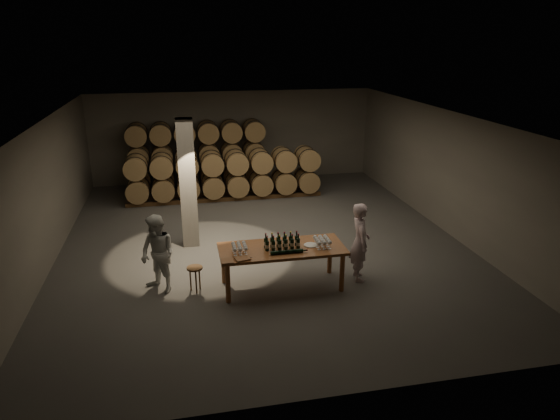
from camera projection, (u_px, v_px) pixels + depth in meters
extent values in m
plane|color=#52504D|center=(262.00, 241.00, 12.91)|extent=(12.00, 12.00, 0.00)
plane|color=#605E59|center=(261.00, 117.00, 11.84)|extent=(12.00, 12.00, 0.00)
plane|color=slate|center=(234.00, 136.00, 17.92)|extent=(10.00, 0.00, 10.00)
plane|color=slate|center=(334.00, 301.00, 6.83)|extent=(10.00, 0.00, 10.00)
plane|color=slate|center=(46.00, 194.00, 11.43)|extent=(0.00, 12.00, 12.00)
plane|color=slate|center=(446.00, 171.00, 13.32)|extent=(0.00, 12.00, 12.00)
cube|color=slate|center=(188.00, 184.00, 12.22)|extent=(0.40, 0.40, 3.20)
cylinder|color=brown|center=(228.00, 283.00, 9.84)|extent=(0.10, 0.10, 0.84)
cylinder|color=brown|center=(342.00, 272.00, 10.28)|extent=(0.10, 0.10, 0.84)
cylinder|color=brown|center=(224.00, 265.00, 10.63)|extent=(0.10, 0.10, 0.84)
cylinder|color=brown|center=(330.00, 255.00, 11.08)|extent=(0.10, 0.10, 0.84)
cube|color=brown|center=(282.00, 249.00, 10.31)|extent=(2.60, 1.10, 0.06)
cube|color=brown|center=(200.00, 188.00, 17.16)|extent=(4.70, 0.10, 0.12)
cube|color=brown|center=(199.00, 183.00, 17.71)|extent=(4.70, 0.10, 0.12)
cylinder|color=#997245|center=(141.00, 178.00, 16.93)|extent=(0.70, 0.95, 0.70)
cylinder|color=black|center=(140.00, 180.00, 16.69)|extent=(0.73, 0.04, 0.73)
cylinder|color=black|center=(141.00, 176.00, 17.17)|extent=(0.73, 0.04, 0.73)
cylinder|color=#997245|center=(164.00, 176.00, 17.08)|extent=(0.70, 0.95, 0.70)
cylinder|color=black|center=(164.00, 178.00, 16.84)|extent=(0.73, 0.04, 0.73)
cylinder|color=black|center=(164.00, 174.00, 17.32)|extent=(0.73, 0.04, 0.73)
cylinder|color=#997245|center=(187.00, 175.00, 17.22)|extent=(0.70, 0.95, 0.70)
cylinder|color=black|center=(187.00, 177.00, 16.98)|extent=(0.73, 0.04, 0.73)
cylinder|color=black|center=(187.00, 173.00, 17.47)|extent=(0.73, 0.04, 0.73)
cylinder|color=#997245|center=(210.00, 174.00, 17.37)|extent=(0.70, 0.95, 0.70)
cylinder|color=black|center=(210.00, 176.00, 17.13)|extent=(0.73, 0.04, 0.73)
cylinder|color=black|center=(209.00, 172.00, 17.61)|extent=(0.73, 0.04, 0.73)
cylinder|color=#997245|center=(232.00, 173.00, 17.52)|extent=(0.70, 0.95, 0.70)
cylinder|color=black|center=(233.00, 175.00, 17.28)|extent=(0.73, 0.04, 0.73)
cylinder|color=black|center=(231.00, 171.00, 17.76)|extent=(0.73, 0.04, 0.73)
cylinder|color=#997245|center=(254.00, 172.00, 17.67)|extent=(0.70, 0.95, 0.70)
cylinder|color=black|center=(255.00, 173.00, 17.43)|extent=(0.73, 0.04, 0.73)
cylinder|color=black|center=(253.00, 170.00, 17.91)|extent=(0.73, 0.04, 0.73)
cylinder|color=#997245|center=(139.00, 156.00, 16.68)|extent=(0.70, 0.95, 0.70)
cylinder|color=black|center=(138.00, 158.00, 16.44)|extent=(0.73, 0.04, 0.73)
cylinder|color=black|center=(139.00, 155.00, 16.92)|extent=(0.73, 0.04, 0.73)
cylinder|color=#997245|center=(162.00, 155.00, 16.83)|extent=(0.70, 0.95, 0.70)
cylinder|color=black|center=(162.00, 157.00, 16.59)|extent=(0.73, 0.04, 0.73)
cylinder|color=black|center=(163.00, 154.00, 17.07)|extent=(0.73, 0.04, 0.73)
cylinder|color=#997245|center=(186.00, 154.00, 16.98)|extent=(0.70, 0.95, 0.70)
cylinder|color=black|center=(186.00, 156.00, 16.74)|extent=(0.73, 0.04, 0.73)
cylinder|color=black|center=(186.00, 152.00, 17.22)|extent=(0.73, 0.04, 0.73)
cylinder|color=#997245|center=(209.00, 153.00, 17.13)|extent=(0.70, 0.95, 0.70)
cylinder|color=black|center=(209.00, 155.00, 16.89)|extent=(0.73, 0.04, 0.73)
cylinder|color=black|center=(208.00, 151.00, 17.37)|extent=(0.73, 0.04, 0.73)
cylinder|color=#997245|center=(231.00, 152.00, 17.27)|extent=(0.70, 0.95, 0.70)
cylinder|color=black|center=(232.00, 154.00, 17.03)|extent=(0.73, 0.04, 0.73)
cylinder|color=black|center=(231.00, 151.00, 17.51)|extent=(0.73, 0.04, 0.73)
cylinder|color=#997245|center=(254.00, 151.00, 17.42)|extent=(0.70, 0.95, 0.70)
cylinder|color=black|center=(255.00, 153.00, 17.18)|extent=(0.73, 0.04, 0.73)
cylinder|color=black|center=(253.00, 150.00, 17.66)|extent=(0.73, 0.04, 0.73)
cylinder|color=#997245|center=(136.00, 134.00, 16.44)|extent=(0.70, 0.95, 0.70)
cylinder|color=black|center=(136.00, 136.00, 16.20)|extent=(0.73, 0.04, 0.73)
cylinder|color=black|center=(137.00, 133.00, 16.68)|extent=(0.73, 0.04, 0.73)
cylinder|color=#997245|center=(161.00, 133.00, 16.59)|extent=(0.70, 0.95, 0.70)
cylinder|color=black|center=(160.00, 135.00, 16.35)|extent=(0.73, 0.04, 0.73)
cylinder|color=black|center=(161.00, 132.00, 16.83)|extent=(0.73, 0.04, 0.73)
cylinder|color=#997245|center=(184.00, 133.00, 16.73)|extent=(0.70, 0.95, 0.70)
cylinder|color=black|center=(185.00, 134.00, 16.49)|extent=(0.73, 0.04, 0.73)
cylinder|color=black|center=(184.00, 131.00, 16.97)|extent=(0.73, 0.04, 0.73)
cylinder|color=#997245|center=(208.00, 132.00, 16.88)|extent=(0.70, 0.95, 0.70)
cylinder|color=black|center=(208.00, 133.00, 16.64)|extent=(0.73, 0.04, 0.73)
cylinder|color=black|center=(207.00, 130.00, 17.12)|extent=(0.73, 0.04, 0.73)
cylinder|color=#997245|center=(231.00, 131.00, 17.03)|extent=(0.70, 0.95, 0.70)
cylinder|color=black|center=(232.00, 132.00, 16.79)|extent=(0.73, 0.04, 0.73)
cylinder|color=black|center=(230.00, 130.00, 17.27)|extent=(0.73, 0.04, 0.73)
cylinder|color=#997245|center=(253.00, 130.00, 17.18)|extent=(0.70, 0.95, 0.70)
cylinder|color=black|center=(254.00, 131.00, 16.94)|extent=(0.73, 0.04, 0.73)
cylinder|color=black|center=(252.00, 129.00, 17.42)|extent=(0.73, 0.04, 0.73)
cube|color=brown|center=(226.00, 199.00, 16.01)|extent=(6.26, 0.10, 0.12)
cube|color=brown|center=(225.00, 194.00, 16.57)|extent=(6.26, 0.10, 0.12)
cylinder|color=#997245|center=(138.00, 189.00, 15.64)|extent=(0.70, 0.95, 0.70)
cylinder|color=black|center=(138.00, 192.00, 15.40)|extent=(0.73, 0.04, 0.73)
cylinder|color=black|center=(139.00, 187.00, 15.88)|extent=(0.73, 0.04, 0.73)
cylinder|color=#997245|center=(163.00, 188.00, 15.78)|extent=(0.70, 0.95, 0.70)
cylinder|color=black|center=(163.00, 190.00, 15.54)|extent=(0.73, 0.04, 0.73)
cylinder|color=black|center=(164.00, 186.00, 16.02)|extent=(0.73, 0.04, 0.73)
cylinder|color=#997245|center=(188.00, 187.00, 15.93)|extent=(0.70, 0.95, 0.70)
cylinder|color=black|center=(189.00, 189.00, 15.69)|extent=(0.73, 0.04, 0.73)
cylinder|color=black|center=(188.00, 184.00, 16.17)|extent=(0.73, 0.04, 0.73)
cylinder|color=#997245|center=(213.00, 185.00, 16.08)|extent=(0.70, 0.95, 0.70)
cylinder|color=black|center=(214.00, 187.00, 15.84)|extent=(0.73, 0.04, 0.73)
cylinder|color=black|center=(212.00, 183.00, 16.32)|extent=(0.73, 0.04, 0.73)
cylinder|color=#997245|center=(237.00, 184.00, 16.23)|extent=(0.70, 0.95, 0.70)
cylinder|color=black|center=(238.00, 186.00, 15.99)|extent=(0.73, 0.04, 0.73)
cylinder|color=black|center=(236.00, 182.00, 16.47)|extent=(0.73, 0.04, 0.73)
cylinder|color=#997245|center=(261.00, 182.00, 16.37)|extent=(0.70, 0.95, 0.70)
cylinder|color=black|center=(262.00, 185.00, 16.13)|extent=(0.73, 0.04, 0.73)
cylinder|color=black|center=(259.00, 180.00, 16.61)|extent=(0.73, 0.04, 0.73)
cylinder|color=#997245|center=(284.00, 181.00, 16.52)|extent=(0.70, 0.95, 0.70)
cylinder|color=black|center=(285.00, 183.00, 16.28)|extent=(0.73, 0.04, 0.73)
cylinder|color=black|center=(282.00, 179.00, 16.76)|extent=(0.73, 0.04, 0.73)
cylinder|color=#997245|center=(307.00, 180.00, 16.67)|extent=(0.70, 0.95, 0.70)
cylinder|color=black|center=(309.00, 182.00, 16.43)|extent=(0.73, 0.04, 0.73)
cylinder|color=black|center=(305.00, 178.00, 16.91)|extent=(0.73, 0.04, 0.73)
cylinder|color=#997245|center=(136.00, 166.00, 15.39)|extent=(0.70, 0.95, 0.70)
cylinder|color=black|center=(135.00, 169.00, 15.15)|extent=(0.73, 0.04, 0.73)
cylinder|color=black|center=(136.00, 164.00, 15.63)|extent=(0.73, 0.04, 0.73)
cylinder|color=#997245|center=(162.00, 165.00, 15.54)|extent=(0.70, 0.95, 0.70)
cylinder|color=black|center=(161.00, 167.00, 15.30)|extent=(0.73, 0.04, 0.73)
cylinder|color=black|center=(162.00, 163.00, 15.78)|extent=(0.73, 0.04, 0.73)
cylinder|color=#997245|center=(187.00, 164.00, 15.69)|extent=(0.70, 0.95, 0.70)
cylinder|color=black|center=(187.00, 166.00, 15.45)|extent=(0.73, 0.04, 0.73)
cylinder|color=black|center=(187.00, 162.00, 15.93)|extent=(0.73, 0.04, 0.73)
cylinder|color=#997245|center=(212.00, 163.00, 15.83)|extent=(0.70, 0.95, 0.70)
cylinder|color=black|center=(212.00, 165.00, 15.59)|extent=(0.73, 0.04, 0.73)
cylinder|color=black|center=(211.00, 161.00, 16.07)|extent=(0.73, 0.04, 0.73)
cylinder|color=#997245|center=(236.00, 162.00, 15.98)|extent=(0.70, 0.95, 0.70)
cylinder|color=black|center=(237.00, 164.00, 15.74)|extent=(0.73, 0.04, 0.73)
cylinder|color=black|center=(235.00, 160.00, 16.22)|extent=(0.73, 0.04, 0.73)
cylinder|color=#997245|center=(260.00, 160.00, 16.13)|extent=(0.70, 0.95, 0.70)
cylinder|color=black|center=(262.00, 162.00, 15.89)|extent=(0.73, 0.04, 0.73)
cylinder|color=black|center=(259.00, 159.00, 16.37)|extent=(0.73, 0.04, 0.73)
cylinder|color=#997245|center=(284.00, 159.00, 16.28)|extent=(0.70, 0.95, 0.70)
cylinder|color=black|center=(286.00, 161.00, 16.04)|extent=(0.73, 0.04, 0.73)
cylinder|color=black|center=(282.00, 157.00, 16.52)|extent=(0.73, 0.04, 0.73)
cylinder|color=#997245|center=(307.00, 158.00, 16.42)|extent=(0.70, 0.95, 0.70)
cylinder|color=black|center=(309.00, 160.00, 16.18)|extent=(0.73, 0.04, 0.73)
cylinder|color=black|center=(305.00, 156.00, 16.66)|extent=(0.73, 0.04, 0.73)
cylinder|color=black|center=(267.00, 246.00, 10.11)|extent=(0.08, 0.08, 0.22)
cylinder|color=silver|center=(267.00, 246.00, 10.11)|extent=(0.08, 0.08, 0.07)
cylinder|color=black|center=(267.00, 239.00, 10.06)|extent=(0.03, 0.03, 0.09)
cylinder|color=gold|center=(267.00, 237.00, 10.04)|extent=(0.03, 0.03, 0.02)
cylinder|color=black|center=(266.00, 243.00, 10.25)|extent=(0.08, 0.08, 0.22)
cylinder|color=silver|center=(266.00, 243.00, 10.25)|extent=(0.08, 0.08, 0.07)
cylinder|color=black|center=(266.00, 236.00, 10.20)|extent=(0.03, 0.03, 0.09)
cylinder|color=maroon|center=(266.00, 234.00, 10.18)|extent=(0.03, 0.03, 0.02)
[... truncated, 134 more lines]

